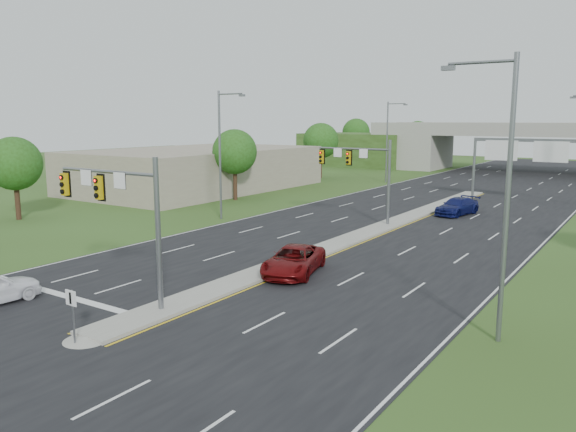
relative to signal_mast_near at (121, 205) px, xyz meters
The scene contains 21 objects.
ground 5.24m from the signal_mast_near, ahead, with size 240.00×240.00×0.00m, color #2E4518.
road 35.46m from the signal_mast_near, 86.31° to the left, with size 24.00×160.00×0.02m, color black.
median 23.64m from the signal_mast_near, 84.40° to the left, with size 2.00×54.00×0.16m, color gray.
median_nose 6.48m from the signal_mast_near, 60.04° to the right, with size 2.00×2.00×0.16m, color gray.
lane_markings 29.41m from the signal_mast_near, 86.72° to the left, with size 23.72×160.00×0.01m.
signal_mast_near is the anchor object (origin of this frame).
signal_mast_far 25.00m from the signal_mast_near, 90.00° to the left, with size 6.62×0.60×7.00m.
keep_right_sign 5.94m from the signal_mast_near, 63.06° to the right, with size 0.60×0.13×2.20m.
sign_gantry 45.88m from the signal_mast_near, 78.75° to the left, with size 11.58×0.44×6.67m.
overpass 80.11m from the signal_mast_near, 88.38° to the left, with size 80.00×14.00×8.10m.
lightpole_l_mid 22.95m from the signal_mast_near, 118.79° to the left, with size 2.85×0.25×11.00m.
lightpole_l_far 56.19m from the signal_mast_near, 101.33° to the left, with size 2.85×0.25×11.00m.
lightpole_r_near 16.42m from the signal_mast_near, 18.06° to the left, with size 2.85×0.25×11.00m.
tree_l_near 34.92m from the signal_mast_near, 120.53° to the left, with size 4.80×4.80×7.60m.
tree_l_mid 59.21m from the signal_mast_near, 111.54° to the left, with size 5.20×5.20×8.12m.
tree_l_close 27.64m from the signal_mast_near, 158.62° to the left, with size 4.60×4.60×7.17m.
tree_back_a 100.64m from the signal_mast_near, 110.80° to the left, with size 6.00×6.00×8.85m.
tree_back_b 96.56m from the signal_mast_near, 103.01° to the left, with size 5.60×5.60×8.32m.
commercial_building 44.77m from the signal_mast_near, 128.34° to the left, with size 18.00×30.00×5.00m, color gray.
car_far_a 10.29m from the signal_mast_near, 66.69° to the left, with size 2.55×5.53×1.54m, color #60090A.
car_far_b 34.28m from the signal_mast_near, 81.05° to the left, with size 2.16×5.32×1.54m, color #0C114A.
Camera 1 is at (18.23, -16.98, 8.59)m, focal length 35.00 mm.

